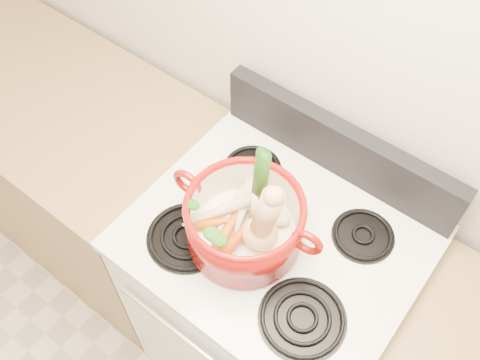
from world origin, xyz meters
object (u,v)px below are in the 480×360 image
Objects in this scene: stove_body at (269,305)px; dutch_oven at (245,222)px; leek at (259,189)px; squash at (261,218)px.

dutch_oven is at bearing -132.98° from stove_body.
stove_body is at bearing 34.22° from leek.
dutch_oven is 0.09m from squash.
stove_body is 3.79× the size of squash.
stove_body is at bearing 65.12° from squash.
stove_body is 3.17× the size of leek.
dutch_oven is 1.28× the size of squash.
squash is (0.05, -0.00, 0.08)m from dutch_oven.
squash is at bearing -32.80° from leek.
stove_body is 0.59m from dutch_oven.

